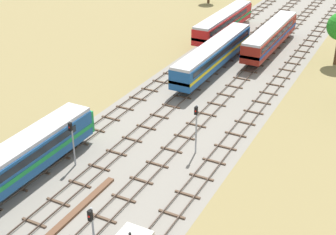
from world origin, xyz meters
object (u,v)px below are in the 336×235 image
passenger_coach_left_mid (214,53)px  diesel_railcar_far_left_far (224,22)px  signal_post_near (72,138)px  signal_post_nearest (93,230)px  diesel_railcar_centre_left_midfar (271,36)px  diesel_railcar_far_left_near (9,166)px  signal_post_mid (196,123)px

passenger_coach_left_mid → diesel_railcar_far_left_far: same height
signal_post_near → passenger_coach_left_mid: bearing=85.4°
signal_post_nearest → diesel_railcar_far_left_far: bearing=102.1°
signal_post_nearest → diesel_railcar_centre_left_midfar: bearing=92.6°
diesel_railcar_far_left_near → passenger_coach_left_mid: 34.81m
diesel_railcar_far_left_near → passenger_coach_left_mid: same height
signal_post_nearest → signal_post_mid: size_ratio=0.95×
diesel_railcar_far_left_far → passenger_coach_left_mid: bearing=-73.4°
diesel_railcar_far_left_far → signal_post_near: (2.32, -44.32, 0.45)m
signal_post_near → diesel_railcar_far_left_near: bearing=-112.0°
passenger_coach_left_mid → diesel_railcar_centre_left_midfar: size_ratio=1.07×
diesel_railcar_centre_left_midfar → signal_post_near: 40.98m
diesel_railcar_far_left_near → signal_post_near: 6.21m
diesel_railcar_far_left_near → diesel_railcar_far_left_far: bearing=90.0°
diesel_railcar_centre_left_midfar → signal_post_nearest: (2.32, -50.14, 0.59)m
passenger_coach_left_mid → signal_post_mid: 22.51m
passenger_coach_left_mid → signal_post_mid: size_ratio=4.17×
passenger_coach_left_mid → signal_post_mid: (6.96, -21.40, 0.74)m
diesel_railcar_far_left_near → signal_post_nearest: signal_post_nearest is taller
signal_post_near → signal_post_mid: 11.84m
passenger_coach_left_mid → signal_post_near: 28.85m
diesel_railcar_far_left_near → passenger_coach_left_mid: bearing=82.3°
diesel_railcar_far_left_near → diesel_railcar_centre_left_midfar: (9.27, 46.13, 0.00)m
signal_post_nearest → signal_post_mid: signal_post_mid is taller
diesel_railcar_centre_left_midfar → passenger_coach_left_mid: bearing=-111.7°
signal_post_nearest → signal_post_near: bearing=133.6°
signal_post_mid → diesel_railcar_centre_left_midfar: bearing=94.0°
signal_post_nearest → signal_post_near: signal_post_nearest is taller
diesel_railcar_centre_left_midfar → signal_post_nearest: 50.19m
diesel_railcar_far_left_near → signal_post_mid: signal_post_mid is taller
diesel_railcar_far_left_near → diesel_railcar_centre_left_midfar: size_ratio=1.00×
diesel_railcar_far_left_near → diesel_railcar_far_left_far: same height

